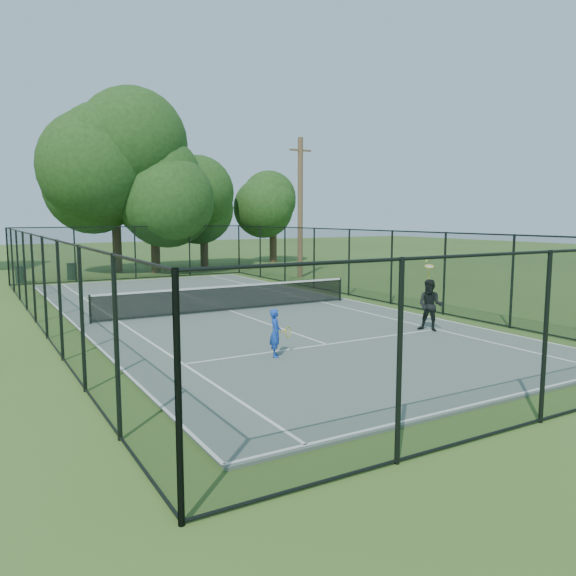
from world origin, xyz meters
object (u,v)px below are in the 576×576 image
tennis_net (230,297)px  player_black (430,305)px  trash_bin_right (72,271)px  utility_pole (300,207)px  player_blue (276,333)px  trash_bin_left (21,274)px

tennis_net → player_black: size_ratio=4.71×
tennis_net → trash_bin_right: (-3.23, 14.32, -0.10)m
utility_pole → player_blue: utility_pole is taller
utility_pole → player_black: bearing=-107.2°
tennis_net → trash_bin_left: bearing=112.6°
utility_pole → trash_bin_left: bearing=160.5°
tennis_net → player_blue: (-1.85, -6.85, 0.09)m
trash_bin_right → player_black: 21.91m
utility_pole → player_black: size_ratio=3.74×
utility_pole → tennis_net: bearing=-133.5°
trash_bin_left → player_black: (9.64, -20.54, 0.39)m
trash_bin_right → utility_pole: 13.41m
trash_bin_right → utility_pole: bearing=-24.3°
tennis_net → player_black: bearing=-59.6°
tennis_net → trash_bin_right: bearing=102.7°
trash_bin_right → utility_pole: size_ratio=0.12×
tennis_net → trash_bin_right: size_ratio=10.63×
trash_bin_right → player_blue: player_blue is taller
tennis_net → player_black: (3.78, -6.44, 0.28)m
trash_bin_right → player_blue: (1.38, -21.17, 0.19)m
tennis_net → utility_pole: bearing=46.5°
trash_bin_left → player_blue: bearing=-79.2°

